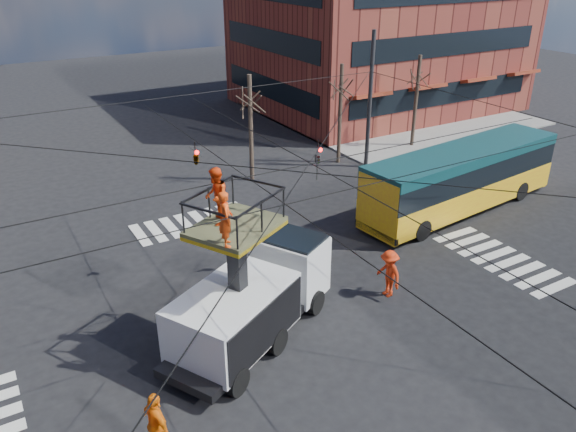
{
  "coord_description": "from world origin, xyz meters",
  "views": [
    {
      "loc": [
        -8.38,
        -13.38,
        11.94
      ],
      "look_at": [
        1.0,
        2.62,
        3.13
      ],
      "focal_mm": 35.0,
      "sensor_mm": 36.0,
      "label": 1
    }
  ],
  "objects_px": {
    "city_bus": "(462,177)",
    "worker_ground": "(157,425)",
    "utility_truck": "(253,283)",
    "flagger": "(389,274)"
  },
  "relations": [
    {
      "from": "city_bus",
      "to": "worker_ground",
      "type": "height_order",
      "value": "city_bus"
    },
    {
      "from": "utility_truck",
      "to": "worker_ground",
      "type": "height_order",
      "value": "utility_truck"
    },
    {
      "from": "utility_truck",
      "to": "flagger",
      "type": "distance_m",
      "value": 5.62
    },
    {
      "from": "utility_truck",
      "to": "city_bus",
      "type": "distance_m",
      "value": 14.27
    },
    {
      "from": "flagger",
      "to": "city_bus",
      "type": "bearing_deg",
      "value": 120.14
    },
    {
      "from": "worker_ground",
      "to": "utility_truck",
      "type": "bearing_deg",
      "value": -67.99
    },
    {
      "from": "city_bus",
      "to": "worker_ground",
      "type": "xyz_separation_m",
      "value": [
        -18.13,
        -7.16,
        -0.76
      ]
    },
    {
      "from": "flagger",
      "to": "utility_truck",
      "type": "bearing_deg",
      "value": -92.04
    },
    {
      "from": "utility_truck",
      "to": "flagger",
      "type": "relative_size",
      "value": 3.82
    },
    {
      "from": "city_bus",
      "to": "flagger",
      "type": "height_order",
      "value": "city_bus"
    }
  ]
}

